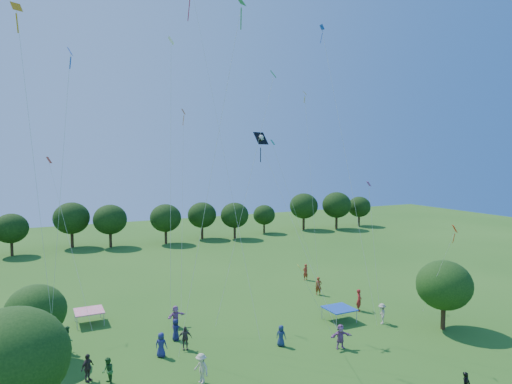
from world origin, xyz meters
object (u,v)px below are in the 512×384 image
(near_tree_west, at_px, (11,359))
(tent_blue, at_px, (339,309))
(tent_red_stripe, at_px, (89,311))
(red_high_kite, at_px, (201,36))
(pirate_kite, at_px, (263,142))
(near_tree_north, at_px, (36,311))
(near_tree_east, at_px, (444,285))

(near_tree_west, xyz_separation_m, tent_blue, (23.24, 6.12, -3.03))
(tent_red_stripe, bearing_deg, red_high_kite, -28.83)
(pirate_kite, bearing_deg, red_high_kite, 171.53)
(near_tree_west, height_order, near_tree_north, near_tree_west)
(near_tree_north, distance_m, near_tree_east, 29.43)
(near_tree_east, distance_m, tent_red_stripe, 28.09)
(red_high_kite, bearing_deg, tent_red_stripe, 151.17)
(pirate_kite, height_order, red_high_kite, red_high_kite)
(near_tree_west, relative_size, red_high_kite, 0.24)
(near_tree_north, bearing_deg, tent_red_stripe, 56.04)
(red_high_kite, bearing_deg, pirate_kite, -8.47)
(tent_red_stripe, bearing_deg, near_tree_east, -28.41)
(near_tree_east, bearing_deg, tent_red_stripe, 151.59)
(near_tree_west, relative_size, pirate_kite, 0.46)
(red_high_kite, bearing_deg, tent_blue, -20.74)
(tent_red_stripe, bearing_deg, near_tree_west, -108.54)
(tent_red_stripe, bearing_deg, tent_blue, -24.42)
(near_tree_north, distance_m, tent_blue, 22.47)
(near_tree_west, relative_size, near_tree_east, 1.19)
(near_tree_north, bearing_deg, tent_blue, -6.95)
(near_tree_east, relative_size, red_high_kite, 0.20)
(near_tree_north, distance_m, pirate_kite, 20.17)
(pirate_kite, distance_m, red_high_kite, 9.38)
(near_tree_west, height_order, near_tree_east, near_tree_west)
(near_tree_north, height_order, near_tree_east, near_tree_east)
(tent_blue, bearing_deg, pirate_kite, 149.59)
(pirate_kite, relative_size, red_high_kite, 0.53)
(tent_blue, relative_size, red_high_kite, 0.08)
(near_tree_north, distance_m, tent_red_stripe, 7.20)
(tent_blue, relative_size, pirate_kite, 0.16)
(near_tree_north, relative_size, tent_blue, 2.32)
(near_tree_north, distance_m, red_high_kite, 22.56)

